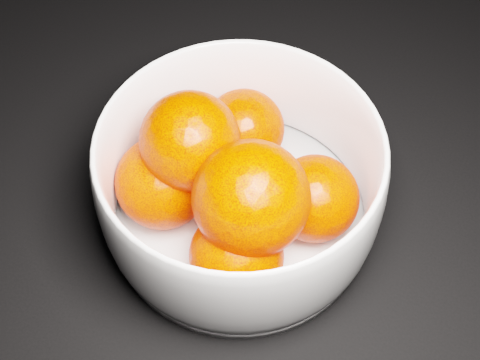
% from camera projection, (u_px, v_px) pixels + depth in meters
% --- Properties ---
extents(bowl, '(0.23, 0.23, 0.11)m').
position_uv_depth(bowl, '(240.00, 184.00, 0.53)').
color(bowl, white).
rests_on(bowl, ground).
extents(orange_pile, '(0.19, 0.18, 0.12)m').
position_uv_depth(orange_pile, '(230.00, 183.00, 0.52)').
color(orange_pile, '#F82C00').
rests_on(orange_pile, bowl).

